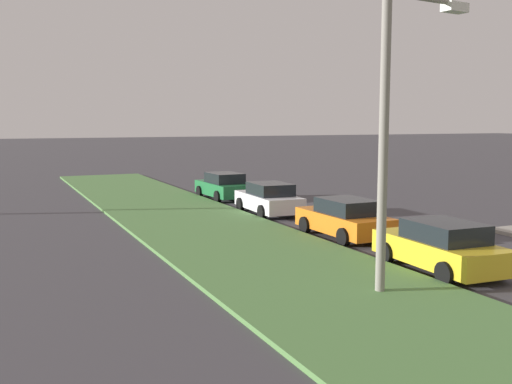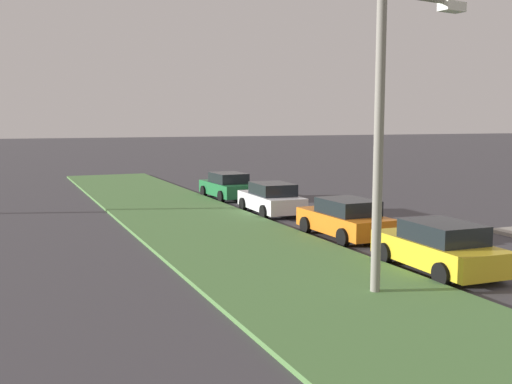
% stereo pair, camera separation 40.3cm
% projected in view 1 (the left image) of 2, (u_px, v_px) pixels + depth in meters
% --- Properties ---
extents(grass_median, '(60.00, 6.00, 0.12)m').
position_uv_depth(grass_median, '(256.00, 253.00, 19.36)').
color(grass_median, '#517F42').
rests_on(grass_median, ground).
extents(parked_car_yellow, '(4.36, 2.14, 1.47)m').
position_uv_depth(parked_car_yellow, '(441.00, 247.00, 17.19)').
color(parked_car_yellow, gold).
rests_on(parked_car_yellow, ground).
extents(parked_car_orange, '(4.33, 2.07, 1.47)m').
position_uv_depth(parked_car_orange, '(345.00, 218.00, 22.15)').
color(parked_car_orange, orange).
rests_on(parked_car_orange, ground).
extents(parked_car_white, '(4.36, 2.13, 1.47)m').
position_uv_depth(parked_car_white, '(269.00, 199.00, 27.76)').
color(parked_car_white, silver).
rests_on(parked_car_white, ground).
extents(parked_car_green, '(4.36, 2.13, 1.47)m').
position_uv_depth(parked_car_green, '(224.00, 186.00, 33.13)').
color(parked_car_green, '#1E6B38').
rests_on(parked_car_green, ground).
extents(streetlight, '(0.69, 2.87, 7.50)m').
position_uv_depth(streetlight, '(395.00, 119.00, 14.52)').
color(streetlight, gray).
rests_on(streetlight, ground).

